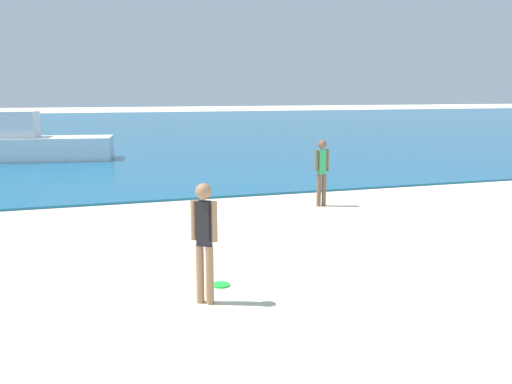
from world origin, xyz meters
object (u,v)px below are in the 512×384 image
at_px(person_standing, 204,236).
at_px(frisbee, 221,285).
at_px(person_distant, 322,169).
at_px(boat_near, 32,143).

bearing_deg(person_standing, frisbee, -84.55).
height_order(person_distant, boat_near, boat_near).
height_order(person_standing, boat_near, boat_near).
xyz_separation_m(frisbee, boat_near, (-3.33, 15.58, 0.69)).
bearing_deg(frisbee, person_standing, -121.95).
bearing_deg(frisbee, boat_near, 102.06).
bearing_deg(frisbee, person_distant, 51.49).
relative_size(frisbee, person_distant, 0.16).
distance_m(person_distant, boat_near, 13.05).
distance_m(person_standing, person_distant, 6.42).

